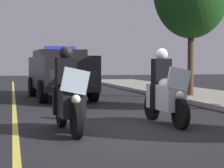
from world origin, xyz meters
The scene contains 5 objects.
ground_plane centered at (0.00, 0.00, 0.00)m, with size 80.00×80.00×0.00m, color black.
lane_stripe_center centered at (0.00, -2.18, 0.00)m, with size 48.00×0.12×0.01m, color #E0D14C.
police_motorcycle_lead_left centered at (0.16, -1.15, 0.70)m, with size 2.14×0.61×1.72m.
police_motorcycle_lead_right centered at (-0.37, 1.10, 0.70)m, with size 2.14×0.61×1.72m.
police_suv centered at (-7.62, -0.41, 1.07)m, with size 5.02×2.33×2.05m.
Camera 1 is at (8.16, -2.22, 1.36)m, focal length 65.00 mm.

